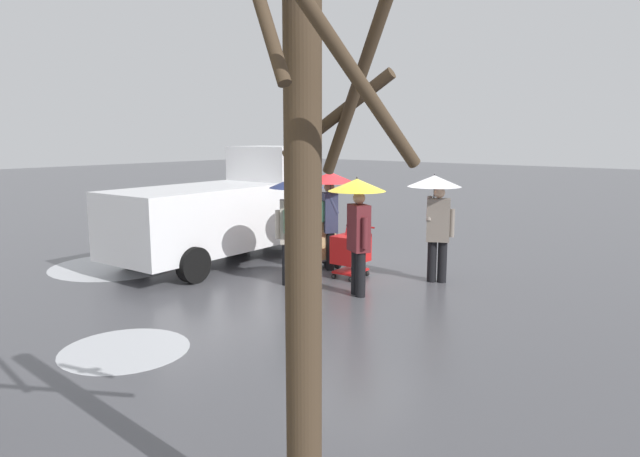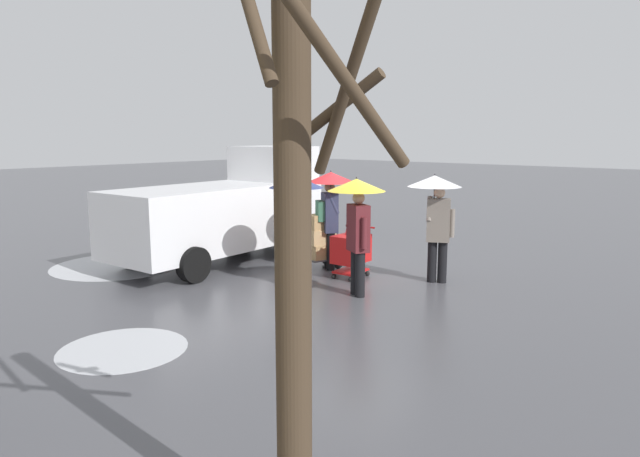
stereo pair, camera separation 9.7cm
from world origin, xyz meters
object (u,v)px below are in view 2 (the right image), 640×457
(bare_tree_near, at_px, (296,259))
(shopping_cart_vendor, at_px, (351,250))
(cargo_van_parked_right, at_px, (227,210))
(pedestrian_pink_side, at_px, (294,205))
(pedestrian_far_side, at_px, (330,197))
(hand_dolly_boxes, at_px, (321,238))
(pedestrian_black_side, at_px, (436,203))
(pedestrian_white_side, at_px, (357,208))

(bare_tree_near, bearing_deg, shopping_cart_vendor, -55.63)
(cargo_van_parked_right, xyz_separation_m, pedestrian_pink_side, (-2.72, 0.66, 0.39))
(shopping_cart_vendor, height_order, pedestrian_far_side, pedestrian_far_side)
(hand_dolly_boxes, xyz_separation_m, pedestrian_black_side, (-2.47, -0.54, 0.91))
(pedestrian_black_side, relative_size, pedestrian_far_side, 1.00)
(pedestrian_pink_side, xyz_separation_m, pedestrian_white_side, (-1.33, -0.21, 0.01))
(pedestrian_far_side, bearing_deg, pedestrian_white_side, 143.15)
(shopping_cart_vendor, xyz_separation_m, pedestrian_pink_side, (0.49, 1.16, 1.00))
(cargo_van_parked_right, xyz_separation_m, bare_tree_near, (-7.63, 5.96, 0.91))
(cargo_van_parked_right, relative_size, pedestrian_black_side, 2.54)
(shopping_cart_vendor, xyz_separation_m, bare_tree_near, (-4.42, 6.46, 1.52))
(cargo_van_parked_right, height_order, pedestrian_far_side, cargo_van_parked_right)
(cargo_van_parked_right, bearing_deg, hand_dolly_boxes, -161.74)
(hand_dolly_boxes, distance_m, pedestrian_pink_side, 1.73)
(bare_tree_near, bearing_deg, pedestrian_black_side, -67.87)
(hand_dolly_boxes, xyz_separation_m, bare_tree_near, (-5.41, 6.69, 1.42))
(cargo_van_parked_right, bearing_deg, bare_tree_near, 142.01)
(cargo_van_parked_right, height_order, pedestrian_pink_side, cargo_van_parked_right)
(pedestrian_far_side, bearing_deg, pedestrian_black_side, -167.16)
(bare_tree_near, bearing_deg, cargo_van_parked_right, -37.99)
(pedestrian_pink_side, bearing_deg, cargo_van_parked_right, -13.67)
(hand_dolly_boxes, distance_m, pedestrian_black_side, 2.69)
(hand_dolly_boxes, xyz_separation_m, pedestrian_far_side, (-0.22, -0.03, 0.90))
(cargo_van_parked_right, bearing_deg, shopping_cart_vendor, -171.10)
(shopping_cart_vendor, distance_m, hand_dolly_boxes, 1.02)
(shopping_cart_vendor, bearing_deg, pedestrian_white_side, 131.63)
(cargo_van_parked_right, relative_size, pedestrian_far_side, 2.54)
(cargo_van_parked_right, relative_size, shopping_cart_vendor, 5.22)
(shopping_cart_vendor, distance_m, pedestrian_white_side, 1.63)
(shopping_cart_vendor, bearing_deg, pedestrian_black_side, -152.54)
(pedestrian_pink_side, bearing_deg, pedestrian_white_side, -170.89)
(cargo_van_parked_right, relative_size, hand_dolly_boxes, 4.14)
(pedestrian_black_side, bearing_deg, cargo_van_parked_right, 15.16)
(pedestrian_white_side, bearing_deg, pedestrian_far_side, -36.85)
(cargo_van_parked_right, height_order, hand_dolly_boxes, cargo_van_parked_right)
(shopping_cart_vendor, bearing_deg, pedestrian_pink_side, 67.20)
(hand_dolly_boxes, xyz_separation_m, pedestrian_white_side, (-1.83, 1.18, 0.91))
(cargo_van_parked_right, bearing_deg, pedestrian_pink_side, 166.33)
(pedestrian_pink_side, relative_size, pedestrian_black_side, 1.00)
(pedestrian_black_side, xyz_separation_m, bare_tree_near, (-2.94, 7.23, 0.51))
(pedestrian_white_side, height_order, bare_tree_near, bare_tree_near)
(pedestrian_black_side, relative_size, pedestrian_white_side, 1.00)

